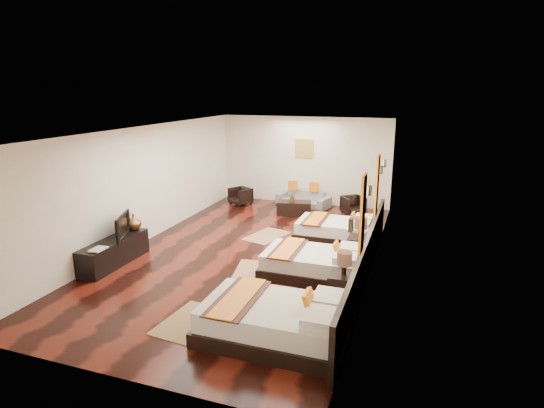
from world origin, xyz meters
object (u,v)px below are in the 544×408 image
at_px(nightstand_a, 343,285).
at_px(tv, 119,226).
at_px(coffee_table, 294,208).
at_px(figurine, 134,222).
at_px(sofa, 303,198).
at_px(armchair_left, 240,196).
at_px(armchair_right, 353,205).
at_px(table_plant, 293,197).
at_px(book, 93,249).
at_px(bed_far, 336,230).
at_px(nightstand_b, 360,246).
at_px(bed_near, 276,321).
at_px(bed_mid, 314,263).
at_px(tv_console, 114,252).

height_order(nightstand_a, tv, tv).
bearing_deg(coffee_table, figurine, -121.68).
height_order(nightstand_a, figurine, nightstand_a).
relative_size(sofa, coffee_table, 1.72).
bearing_deg(tv, figurine, -16.01).
distance_m(sofa, armchair_left, 2.03).
bearing_deg(armchair_right, tv, -165.64).
xyz_separation_m(figurine, armchair_right, (4.25, 4.77, -0.45)).
bearing_deg(nightstand_a, table_plant, 115.48).
distance_m(nightstand_a, book, 4.97).
height_order(bed_far, table_plant, bed_far).
bearing_deg(table_plant, sofa, 87.13).
bearing_deg(armchair_right, nightstand_a, -120.41).
distance_m(coffee_table, table_plant, 0.33).
bearing_deg(nightstand_b, figurine, -167.04).
distance_m(bed_near, figurine, 4.83).
bearing_deg(nightstand_a, armchair_right, 97.04).
xyz_separation_m(tv, book, (-0.05, -0.78, -0.24)).
bearing_deg(bed_far, coffee_table, 131.94).
bearing_deg(table_plant, bed_mid, -67.93).
xyz_separation_m(bed_near, armchair_left, (-3.58, 7.06, -0.01)).
height_order(armchair_left, armchair_right, same).
relative_size(bed_near, armchair_right, 3.65).
bearing_deg(tv, bed_far, -75.56).
xyz_separation_m(nightstand_a, book, (-4.94, -0.46, 0.23)).
bearing_deg(nightstand_b, nightstand_a, -90.00).
bearing_deg(tv_console, book, -90.00).
xyz_separation_m(bed_near, tv_console, (-4.20, 1.61, -0.02)).
bearing_deg(nightstand_b, table_plant, 128.39).
xyz_separation_m(tv, coffee_table, (2.53, 4.75, -0.61)).
bearing_deg(figurine, coffee_table, 58.32).
height_order(bed_near, coffee_table, bed_near).
bearing_deg(tv, armchair_left, -27.14).
relative_size(bed_near, armchair_left, 3.65).
relative_size(armchair_right, table_plant, 2.39).
height_order(bed_far, tv, tv).
xyz_separation_m(nightstand_b, table_plant, (-2.42, 3.05, 0.18)).
bearing_deg(figurine, sofa, 63.74).
height_order(nightstand_b, figurine, nightstand_b).
relative_size(book, sofa, 0.20).
bearing_deg(bed_far, armchair_right, 88.73).
height_order(tv, armchair_left, tv).
bearing_deg(figurine, bed_near, -29.12).
height_order(bed_far, nightstand_b, nightstand_b).
relative_size(tv, figurine, 2.51).
xyz_separation_m(bed_near, nightstand_b, (0.75, 3.48, 0.06)).
distance_m(bed_far, figurine, 4.85).
relative_size(bed_far, figurine, 5.33).
bearing_deg(armchair_right, book, -162.24).
bearing_deg(sofa, book, -96.83).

